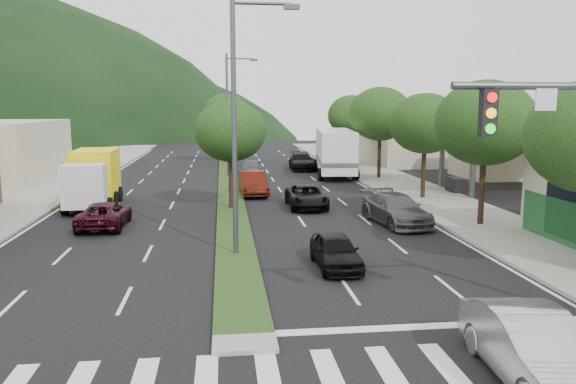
{
  "coord_description": "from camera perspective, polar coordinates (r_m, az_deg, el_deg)",
  "views": [
    {
      "loc": [
        -0.46,
        -13.58,
        5.87
      ],
      "look_at": [
        2.47,
        11.45,
        1.97
      ],
      "focal_mm": 35.0,
      "sensor_mm": 36.0,
      "label": 1
    }
  ],
  "objects": [
    {
      "name": "sidewalk_right",
      "position": [
        41.11,
        11.77,
        0.52
      ],
      "size": [
        5.0,
        90.0,
        0.15
      ],
      "primitive_type": "cube",
      "color": "gray",
      "rests_on": "ground"
    },
    {
      "name": "car_queue_c",
      "position": [
        37.06,
        -3.59,
        0.88
      ],
      "size": [
        1.89,
        4.76,
        1.54
      ],
      "primitive_type": "imported",
      "rotation": [
        0.0,
        0.0,
        0.06
      ],
      "color": "#4D150C",
      "rests_on": "ground"
    },
    {
      "name": "car_queue_b",
      "position": [
        28.45,
        10.89,
        -1.72
      ],
      "size": [
        2.79,
        5.43,
        1.51
      ],
      "primitive_type": "imported",
      "rotation": [
        0.0,
        0.0,
        0.14
      ],
      "color": "#4B4B50",
      "rests_on": "ground"
    },
    {
      "name": "car_queue_e",
      "position": [
        46.22,
        -3.82,
        2.4
      ],
      "size": [
        2.15,
        4.43,
        1.46
      ],
      "primitive_type": "imported",
      "rotation": [
        0.0,
        0.0,
        -0.1
      ],
      "color": "#535358",
      "rests_on": "ground"
    },
    {
      "name": "streetlight_mid",
      "position": [
        46.58,
        -5.93,
        8.41
      ],
      "size": [
        2.6,
        0.25,
        10.0
      ],
      "color": "#47494C",
      "rests_on": "ground"
    },
    {
      "name": "tree_r_b",
      "position": [
        28.47,
        19.42,
        6.63
      ],
      "size": [
        4.8,
        4.8,
        6.94
      ],
      "color": "black",
      "rests_on": "sidewalk_right"
    },
    {
      "name": "sidewalk_left",
      "position": [
        40.97,
        -24.43,
        -0.12
      ],
      "size": [
        6.0,
        90.0,
        0.15
      ],
      "primitive_type": "cube",
      "color": "gray",
      "rests_on": "ground"
    },
    {
      "name": "car_queue_d",
      "position": [
        32.44,
        1.9,
        -0.47
      ],
      "size": [
        2.16,
        4.63,
        1.28
      ],
      "primitive_type": "imported",
      "rotation": [
        0.0,
        0.0,
        -0.01
      ],
      "color": "black",
      "rests_on": "ground"
    },
    {
      "name": "crosswalk",
      "position": [
        12.99,
        -4.12,
        -18.07
      ],
      "size": [
        19.0,
        2.2,
        0.01
      ],
      "primitive_type": "cube",
      "color": "silver",
      "rests_on": "ground"
    },
    {
      "name": "ground",
      "position": [
        14.8,
        -4.49,
        -14.59
      ],
      "size": [
        160.0,
        160.0,
        0.0
      ],
      "primitive_type": "plane",
      "color": "black",
      "rests_on": "ground"
    },
    {
      "name": "streetlight_near",
      "position": [
        21.59,
        -4.96,
        8.01
      ],
      "size": [
        2.6,
        0.25,
        10.0
      ],
      "color": "#47494C",
      "rests_on": "ground"
    },
    {
      "name": "motorhome",
      "position": [
        47.67,
        4.8,
        4.15
      ],
      "size": [
        4.15,
        10.2,
        3.81
      ],
      "rotation": [
        0.0,
        0.0,
        -0.12
      ],
      "color": "silver",
      "rests_on": "ground"
    },
    {
      "name": "tree_r_d",
      "position": [
        45.33,
        9.36,
        7.82
      ],
      "size": [
        5.0,
        5.0,
        7.17
      ],
      "color": "black",
      "rests_on": "sidewalk_right"
    },
    {
      "name": "median",
      "position": [
        41.98,
        -5.99,
        0.8
      ],
      "size": [
        1.6,
        56.0,
        0.12
      ],
      "primitive_type": "cube",
      "color": "#223E16",
      "rests_on": "ground"
    },
    {
      "name": "car_queue_a",
      "position": [
        20.59,
        4.85,
        -5.98
      ],
      "size": [
        1.56,
        3.72,
        1.26
      ],
      "primitive_type": "imported",
      "rotation": [
        0.0,
        0.0,
        0.02
      ],
      "color": "black",
      "rests_on": "ground"
    },
    {
      "name": "tree_r_e",
      "position": [
        55.02,
        6.46,
        7.73
      ],
      "size": [
        4.6,
        4.6,
        6.71
      ],
      "color": "black",
      "rests_on": "sidewalk_right"
    },
    {
      "name": "box_truck",
      "position": [
        34.62,
        -19.1,
        1.14
      ],
      "size": [
        2.85,
        6.73,
        3.26
      ],
      "rotation": [
        0.0,
        0.0,
        3.19
      ],
      "color": "silver",
      "rests_on": "ground"
    },
    {
      "name": "tree_r_c",
      "position": [
        35.83,
        13.77,
        6.76
      ],
      "size": [
        4.4,
        4.4,
        6.48
      ],
      "color": "black",
      "rests_on": "sidewalk_right"
    },
    {
      "name": "tree_med_near",
      "position": [
        31.61,
        -5.88,
        6.14
      ],
      "size": [
        4.0,
        4.0,
        6.02
      ],
      "color": "black",
      "rests_on": "median"
    },
    {
      "name": "suv_maroon",
      "position": [
        28.63,
        -18.14,
        -2.19
      ],
      "size": [
        2.08,
        4.51,
        1.25
      ],
      "primitive_type": "imported",
      "rotation": [
        0.0,
        0.0,
        3.14
      ],
      "color": "black",
      "rests_on": "ground"
    },
    {
      "name": "sedan_silver",
      "position": [
        13.42,
        23.62,
        -14.34
      ],
      "size": [
        1.88,
        4.71,
        1.52
      ],
      "primitive_type": "imported",
      "rotation": [
        0.0,
        0.0,
        -0.06
      ],
      "color": "#B0B3B8",
      "rests_on": "ground"
    },
    {
      "name": "bldg_right_far",
      "position": [
        61.03,
        12.47,
        5.53
      ],
      "size": [
        10.0,
        16.0,
        5.2
      ],
      "primitive_type": "cube",
      "color": "#BCB696",
      "rests_on": "ground"
    },
    {
      "name": "tree_med_far",
      "position": [
        57.59,
        -6.29,
        7.9
      ],
      "size": [
        4.8,
        4.8,
        6.94
      ],
      "color": "black",
      "rests_on": "median"
    },
    {
      "name": "gas_canopy",
      "position": [
        40.57,
        22.13,
        6.44
      ],
      "size": [
        12.2,
        8.2,
        5.25
      ],
      "color": "silver",
      "rests_on": "ground"
    },
    {
      "name": "car_queue_f",
      "position": [
        51.64,
        1.41,
        3.13
      ],
      "size": [
        2.33,
        5.33,
        1.53
      ],
      "primitive_type": "imported",
      "rotation": [
        0.0,
        0.0,
        -0.04
      ],
      "color": "black",
      "rests_on": "ground"
    }
  ]
}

